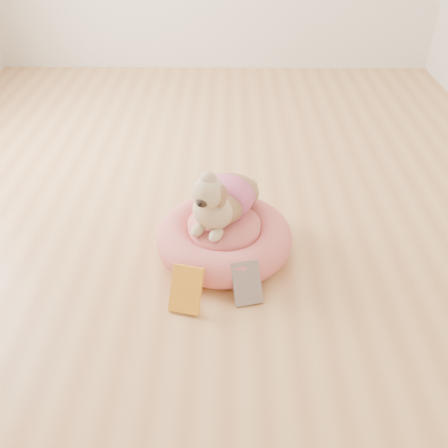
{
  "coord_description": "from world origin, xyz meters",
  "views": [
    {
      "loc": [
        0.14,
        -2.45,
        1.57
      ],
      "look_at": [
        0.12,
        -0.56,
        0.2
      ],
      "focal_mm": 40.0,
      "sensor_mm": 36.0,
      "label": 1
    }
  ],
  "objects_px": {
    "pet_bed": "(224,238)",
    "book_white": "(247,283)",
    "book_yellow": "(186,289)",
    "dog": "(221,190)"
  },
  "relations": [
    {
      "from": "pet_bed",
      "to": "book_yellow",
      "type": "height_order",
      "value": "book_yellow"
    },
    {
      "from": "pet_bed",
      "to": "dog",
      "type": "relative_size",
      "value": 1.45
    },
    {
      "from": "dog",
      "to": "book_white",
      "type": "bearing_deg",
      "value": -47.78
    },
    {
      "from": "dog",
      "to": "book_white",
      "type": "relative_size",
      "value": 2.41
    },
    {
      "from": "book_yellow",
      "to": "book_white",
      "type": "xyz_separation_m",
      "value": [
        0.26,
        0.05,
        -0.01
      ]
    },
    {
      "from": "pet_bed",
      "to": "book_white",
      "type": "distance_m",
      "value": 0.34
    },
    {
      "from": "book_white",
      "to": "dog",
      "type": "bearing_deg",
      "value": 94.21
    },
    {
      "from": "pet_bed",
      "to": "book_white",
      "type": "relative_size",
      "value": 3.49
    },
    {
      "from": "dog",
      "to": "book_yellow",
      "type": "height_order",
      "value": "dog"
    },
    {
      "from": "pet_bed",
      "to": "book_yellow",
      "type": "xyz_separation_m",
      "value": [
        -0.16,
        -0.38,
        0.01
      ]
    }
  ]
}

